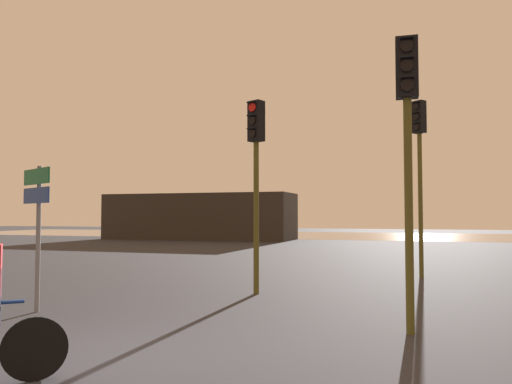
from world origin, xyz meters
name	(u,v)px	position (x,y,z in m)	size (l,w,h in m)	color
ground_plane	(78,366)	(0.00, 0.00, 0.00)	(120.00, 120.00, 0.00)	#28282D
water_strip	(372,236)	(0.00, 38.10, 0.00)	(80.00, 16.00, 0.01)	gray
distant_building	(199,217)	(-11.36, 28.10, 1.63)	(13.69, 4.00, 3.25)	#2D2823
traffic_light_center	(256,159)	(0.32, 5.57, 2.96)	(0.39, 0.41, 4.25)	#4C4719
traffic_light_far_right	(420,155)	(3.76, 9.69, 3.38)	(0.41, 0.42, 4.91)	#4C4719
traffic_light_near_right	(408,126)	(3.57, 2.77, 3.02)	(0.33, 0.35, 4.34)	#4C4719
direction_sign_post	(37,211)	(-2.77, 2.42, 1.79)	(0.99, 0.53, 2.60)	slate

